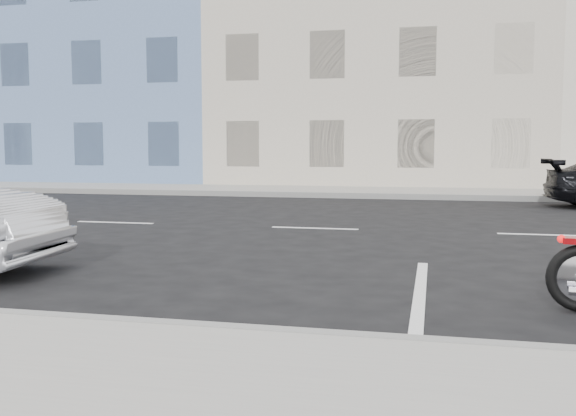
{
  "coord_description": "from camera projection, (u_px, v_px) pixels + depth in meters",
  "views": [
    {
      "loc": [
        0.12,
        -11.47,
        1.49
      ],
      "look_at": [
        -1.49,
        -4.45,
        0.8
      ],
      "focal_mm": 40.0,
      "sensor_mm": 36.0,
      "label": 1
    }
  ],
  "objects": [
    {
      "name": "ground",
      "position": [
        426.0,
        232.0,
        11.3
      ],
      "size": [
        120.0,
        120.0,
        0.0
      ],
      "primitive_type": "plane",
      "color": "black",
      "rests_on": "ground"
    },
    {
      "name": "sidewalk_far",
      "position": [
        273.0,
        191.0,
        20.85
      ],
      "size": [
        80.0,
        3.4,
        0.15
      ],
      "primitive_type": "cube",
      "color": "gray",
      "rests_on": "ground"
    },
    {
      "name": "curb_far",
      "position": [
        259.0,
        194.0,
        19.2
      ],
      "size": [
        80.0,
        0.12,
        0.16
      ],
      "primitive_type": "cube",
      "color": "gray",
      "rests_on": "ground"
    },
    {
      "name": "bldg_blue",
      "position": [
        124.0,
        38.0,
        29.61
      ],
      "size": [
        12.0,
        12.0,
        13.0
      ],
      "primitive_type": "cube",
      "color": "#5B78A7",
      "rests_on": "ground"
    },
    {
      "name": "bldg_cream",
      "position": [
        386.0,
        46.0,
        27.02
      ],
      "size": [
        12.0,
        12.0,
        11.5
      ],
      "primitive_type": "cube",
      "color": "#BDB3A0",
      "rests_on": "ground"
    }
  ]
}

